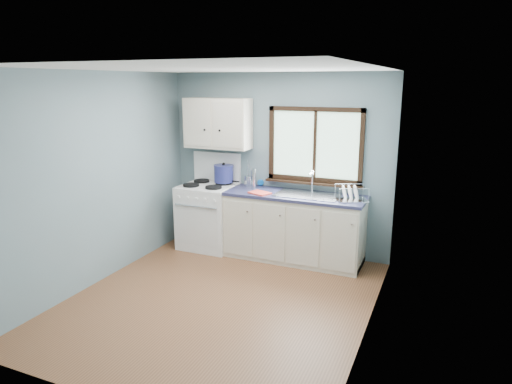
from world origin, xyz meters
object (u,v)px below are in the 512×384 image
at_px(base_cabinets, 294,230).
at_px(sink, 307,200).
at_px(gas_range, 208,214).
at_px(stockpot, 224,173).
at_px(thermos, 254,179).
at_px(dish_rack, 351,196).
at_px(skillet, 224,180).
at_px(utensil_crock, 248,181).

bearing_deg(base_cabinets, sink, -0.13).
xyz_separation_m(gas_range, stockpot, (0.18, 0.15, 0.59)).
height_order(sink, thermos, sink).
distance_m(gas_range, base_cabinets, 1.31).
xyz_separation_m(sink, dish_rack, (0.57, -0.04, 0.11)).
bearing_deg(gas_range, skillet, 40.00).
distance_m(base_cabinets, dish_rack, 0.94).
bearing_deg(skillet, utensil_crock, 9.77).
bearing_deg(utensil_crock, skillet, -172.21).
bearing_deg(base_cabinets, utensil_crock, 166.06).
height_order(sink, skillet, sink).
height_order(skillet, utensil_crock, utensil_crock).
bearing_deg(sink, utensil_crock, 168.64).
relative_size(utensil_crock, dish_rack, 0.80).
bearing_deg(utensil_crock, thermos, -40.65).
relative_size(skillet, utensil_crock, 0.98).
distance_m(skillet, stockpot, 0.10).
height_order(skillet, dish_rack, dish_rack).
bearing_deg(stockpot, thermos, -6.84).
bearing_deg(stockpot, gas_range, -139.76).
xyz_separation_m(thermos, dish_rack, (1.38, -0.11, -0.09)).
height_order(utensil_crock, dish_rack, utensil_crock).
bearing_deg(base_cabinets, skillet, 172.94).
bearing_deg(skillet, sink, -4.13).
xyz_separation_m(base_cabinets, stockpot, (-1.12, 0.14, 0.68)).
relative_size(gas_range, skillet, 3.70).
height_order(utensil_crock, thermos, utensil_crock).
height_order(base_cabinets, stockpot, stockpot).
height_order(sink, stockpot, stockpot).
height_order(skillet, stockpot, stockpot).
distance_m(sink, skillet, 1.31).
distance_m(sink, dish_rack, 0.59).
height_order(base_cabinets, thermos, thermos).
bearing_deg(dish_rack, gas_range, 154.59).
bearing_deg(thermos, base_cabinets, -6.87).
bearing_deg(dish_rack, thermos, 150.44).
bearing_deg(thermos, stockpot, 173.16).
xyz_separation_m(skillet, thermos, (0.49, -0.06, 0.08)).
height_order(stockpot, dish_rack, stockpot).
distance_m(thermos, dish_rack, 1.39).
distance_m(sink, stockpot, 1.33).
xyz_separation_m(stockpot, utensil_crock, (0.37, 0.05, -0.09)).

